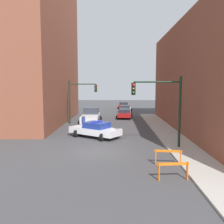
# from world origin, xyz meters

# --- Properties ---
(ground_plane) EXTENTS (120.00, 120.00, 0.00)m
(ground_plane) POSITION_xyz_m (0.00, 0.00, 0.00)
(ground_plane) COLOR #424244
(sidewalk_right) EXTENTS (2.40, 44.00, 0.12)m
(sidewalk_right) POSITION_xyz_m (6.20, 0.00, 0.06)
(sidewalk_right) COLOR #B2ADA3
(sidewalk_right) RESTS_ON ground_plane
(building_corner_left) EXTENTS (14.00, 20.00, 18.19)m
(building_corner_left) POSITION_xyz_m (-12.00, 14.00, 9.10)
(building_corner_left) COLOR brown
(building_corner_left) RESTS_ON ground_plane
(traffic_light_near) EXTENTS (3.64, 0.35, 5.20)m
(traffic_light_near) POSITION_xyz_m (4.73, 1.05, 3.53)
(traffic_light_near) COLOR black
(traffic_light_near) RESTS_ON sidewalk_right
(traffic_light_far) EXTENTS (3.44, 0.35, 5.20)m
(traffic_light_far) POSITION_xyz_m (-3.30, 12.94, 3.40)
(traffic_light_far) COLOR black
(traffic_light_far) RESTS_ON ground_plane
(police_car) EXTENTS (4.94, 4.15, 1.52)m
(police_car) POSITION_xyz_m (-0.61, 4.89, 0.72)
(police_car) COLOR white
(police_car) RESTS_ON ground_plane
(white_truck) EXTENTS (2.68, 5.42, 1.90)m
(white_truck) POSITION_xyz_m (-1.84, 13.02, 0.91)
(white_truck) COLOR silver
(white_truck) RESTS_ON ground_plane
(parked_car_near) EXTENTS (2.47, 4.41, 1.31)m
(parked_car_near) POSITION_xyz_m (2.45, 17.96, 0.67)
(parked_car_near) COLOR maroon
(parked_car_near) RESTS_ON ground_plane
(parked_car_mid) EXTENTS (2.46, 4.41, 1.31)m
(parked_car_mid) POSITION_xyz_m (2.79, 24.48, 0.67)
(parked_car_mid) COLOR silver
(parked_car_mid) RESTS_ON ground_plane
(parked_car_far) EXTENTS (2.53, 4.45, 1.31)m
(parked_car_far) POSITION_xyz_m (2.81, 32.26, 0.67)
(parked_car_far) COLOR maroon
(parked_car_far) RESTS_ON ground_plane
(pedestrian_crossing) EXTENTS (0.48, 0.48, 1.66)m
(pedestrian_crossing) POSITION_xyz_m (-2.11, 8.13, 0.86)
(pedestrian_crossing) COLOR black
(pedestrian_crossing) RESTS_ON ground_plane
(barrier_front) EXTENTS (1.60, 0.28, 0.90)m
(barrier_front) POSITION_xyz_m (4.06, -5.15, 0.62)
(barrier_front) COLOR orange
(barrier_front) RESTS_ON ground_plane
(barrier_mid) EXTENTS (1.60, 0.33, 0.90)m
(barrier_mid) POSITION_xyz_m (4.32, -2.76, 0.62)
(barrier_mid) COLOR orange
(barrier_mid) RESTS_ON ground_plane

